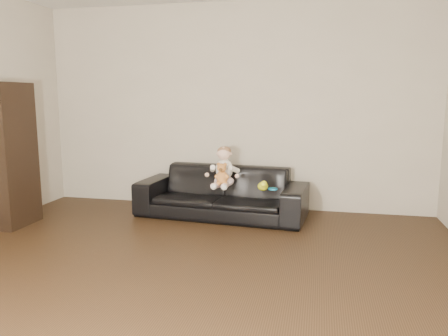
% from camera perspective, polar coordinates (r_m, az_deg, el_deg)
% --- Properties ---
extents(floor, '(5.50, 5.50, 0.00)m').
position_cam_1_polar(floor, '(3.30, -8.56, -16.53)').
color(floor, '#301F11').
rests_on(floor, ground).
extents(wall_back, '(5.00, 0.00, 5.00)m').
position_cam_1_polar(wall_back, '(5.63, 1.25, 7.96)').
color(wall_back, '#B8AE9B').
rests_on(wall_back, ground).
extents(sofa, '(2.07, 0.96, 0.59)m').
position_cam_1_polar(sofa, '(5.27, -0.32, -3.17)').
color(sofa, black).
rests_on(sofa, floor).
extents(cabinet, '(0.40, 0.55, 1.59)m').
position_cam_1_polar(cabinet, '(5.39, -26.44, 1.52)').
color(cabinet, black).
rests_on(cabinet, floor).
extents(shelf_item, '(0.18, 0.25, 0.28)m').
position_cam_1_polar(shelf_item, '(5.35, -26.55, 5.30)').
color(shelf_item, silver).
rests_on(shelf_item, cabinet).
extents(baby, '(0.33, 0.40, 0.47)m').
position_cam_1_polar(baby, '(5.10, -0.03, -0.14)').
color(baby, silver).
rests_on(baby, sofa).
extents(teddy_bear, '(0.16, 0.16, 0.25)m').
position_cam_1_polar(teddy_bear, '(4.96, -0.28, -0.80)').
color(teddy_bear, '#C67B38').
rests_on(teddy_bear, sofa).
extents(toy_green, '(0.14, 0.16, 0.10)m').
position_cam_1_polar(toy_green, '(4.93, 5.10, -2.40)').
color(toy_green, '#CED719').
rests_on(toy_green, sofa).
extents(toy_rattle, '(0.06, 0.06, 0.06)m').
position_cam_1_polar(toy_rattle, '(4.99, 5.17, -2.46)').
color(toy_rattle, red).
rests_on(toy_rattle, sofa).
extents(toy_blue_disc, '(0.13, 0.13, 0.02)m').
position_cam_1_polar(toy_blue_disc, '(5.00, 6.40, -2.73)').
color(toy_blue_disc, '#1888C2').
rests_on(toy_blue_disc, sofa).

